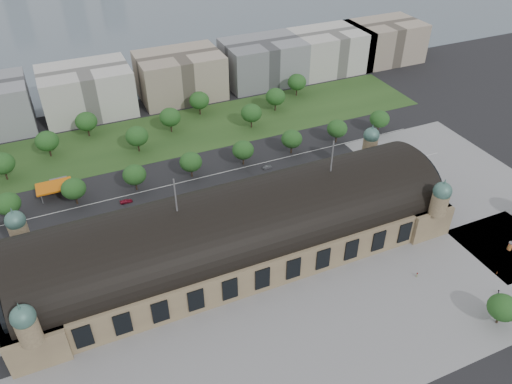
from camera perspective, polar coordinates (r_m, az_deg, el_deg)
name	(u,v)px	position (r m, az deg, el deg)	size (l,w,h in m)	color
ground	(239,254)	(177.38, -2.00, -7.04)	(900.00, 900.00, 0.00)	black
station	(238,231)	(170.54, -2.07, -4.52)	(150.00, 48.40, 44.30)	#9C8761
plaza_south	(327,338)	(154.23, 8.08, -16.19)	(190.00, 48.00, 0.12)	gray
plaza_east	(465,185)	(227.44, 22.77, 0.69)	(56.00, 100.00, 0.12)	gray
road_slab	(156,207)	(201.57, -11.40, -1.74)	(260.00, 26.00, 0.10)	black
grass_belt	(137,141)	(247.87, -13.49, 5.70)	(300.00, 45.00, 0.10)	#26471C
petrol_station	(57,185)	(220.62, -21.79, 0.74)	(14.00, 13.00, 5.05)	orange
lake	(97,18)	(438.63, -17.74, 18.37)	(700.00, 320.00, 0.08)	slate
office_3	(87,91)	(276.90, -18.76, 10.87)	(45.00, 32.00, 24.00)	beige
office_4	(180,75)	(284.36, -8.66, 13.03)	(45.00, 32.00, 24.00)	tan
office_5	(263,62)	(300.08, 0.79, 14.67)	(45.00, 32.00, 24.00)	gray
office_6	(330,50)	(320.30, 8.41, 15.71)	(45.00, 32.00, 24.00)	beige
office_7	(384,41)	(342.26, 14.40, 16.33)	(45.00, 32.00, 24.00)	tan
tree_row_2	(7,204)	(209.27, -26.53, -1.21)	(9.60, 9.60, 11.52)	#2D2116
tree_row_3	(74,189)	(207.76, -20.13, 0.36)	(9.60, 9.60, 11.52)	#2D2116
tree_row_4	(134,175)	(209.01, -13.73, 1.92)	(9.60, 9.60, 11.52)	#2D2116
tree_row_5	(191,162)	(212.98, -7.46, 3.42)	(9.60, 9.60, 11.52)	#2D2116
tree_row_6	(243,150)	(219.51, -1.49, 4.81)	(9.60, 9.60, 11.52)	#2D2116
tree_row_7	(292,139)	(228.40, 4.11, 6.06)	(9.60, 9.60, 11.52)	#2D2116
tree_row_8	(337,129)	(239.36, 9.26, 7.16)	(9.60, 9.60, 11.52)	#2D2116
tree_row_9	(380,119)	(252.14, 13.94, 8.10)	(9.60, 9.60, 11.52)	#2D2116
tree_belt_3	(2,163)	(234.62, -27.04, 2.92)	(10.40, 10.40, 12.48)	#2D2116
tree_belt_4	(47,141)	(243.83, -22.78, 5.39)	(10.40, 10.40, 12.48)	#2D2116
tree_belt_5	(86,121)	(254.70, -18.83, 7.64)	(10.40, 10.40, 12.48)	#2D2116
tree_belt_6	(137,136)	(235.20, -13.45, 6.23)	(10.40, 10.40, 12.48)	#2D2116
tree_belt_7	(170,117)	(248.78, -9.80, 8.43)	(10.40, 10.40, 12.48)	#2D2116
tree_belt_8	(199,100)	(263.58, -6.51, 10.37)	(10.40, 10.40, 12.48)	#2D2116
tree_belt_9	(251,113)	(249.17, -0.53, 9.02)	(10.40, 10.40, 12.48)	#2D2116
tree_belt_10	(275,97)	(266.13, 2.24, 10.84)	(10.40, 10.40, 12.48)	#2D2116
tree_belt_11	(297,82)	(283.86, 4.70, 12.41)	(10.40, 10.40, 12.48)	#2D2116
tree_plaza_s	(503,308)	(167.83, 26.38, -11.75)	(9.00, 9.00, 10.64)	#2D2116
traffic_car_2	(41,244)	(195.58, -23.33, -5.50)	(2.53, 5.49, 1.53)	black
traffic_car_3	(126,201)	(206.29, -14.61, -1.03)	(1.98, 4.88, 1.42)	maroon
traffic_car_4	(211,197)	(202.63, -5.15, -0.62)	(1.55, 3.84, 1.31)	#1C1741
traffic_car_5	(267,167)	(220.27, 1.31, 2.87)	(1.45, 4.15, 1.37)	#525359
traffic_car_6	(348,173)	(220.12, 10.49, 2.19)	(2.39, 5.18, 1.44)	white
parked_car_0	(62,252)	(189.41, -21.28, -6.46)	(1.48, 4.23, 1.39)	black
parked_car_1	(14,265)	(190.80, -25.89, -7.51)	(2.67, 5.80, 1.61)	maroon
parked_car_2	(23,267)	(188.91, -25.09, -7.75)	(2.12, 5.21, 1.51)	#1A2B4B
parked_car_3	(122,244)	(186.29, -15.10, -5.73)	(1.86, 4.63, 1.58)	slate
parked_car_4	(116,238)	(189.34, -15.67, -5.08)	(1.53, 4.39, 1.44)	silver
parked_car_5	(83,254)	(186.03, -19.20, -6.73)	(2.67, 5.79, 1.61)	gray
parked_car_6	(164,231)	(188.43, -10.45, -4.42)	(1.91, 4.70, 1.36)	black
bus_west	(177,216)	(192.83, -9.00, -2.75)	(2.87, 12.27, 3.42)	red
bus_mid	(206,201)	(199.32, -5.77, -0.98)	(2.89, 12.37, 3.45)	beige
bus_east	(294,185)	(207.64, 4.40, 0.75)	(2.62, 11.19, 3.12)	#BBB7AD
advertising_column	(510,246)	(199.15, 27.05, -5.53)	(1.75, 1.75, 3.32)	#D43551
pedestrian_0	(417,275)	(176.96, 17.92, -8.98)	(0.87, 0.50, 1.77)	gray
pedestrian_1	(497,273)	(187.65, 25.82, -8.32)	(0.57, 0.38, 1.57)	gray
pedestrian_4	(498,292)	(181.15, 25.96, -10.23)	(0.99, 0.43, 1.53)	gray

